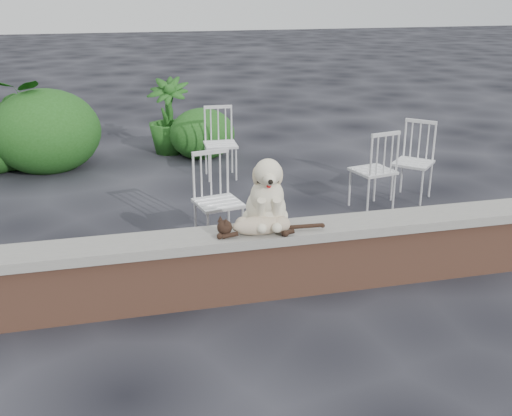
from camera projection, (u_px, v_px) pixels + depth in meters
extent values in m
plane|color=black|center=(349.00, 283.00, 5.44)|extent=(60.00, 60.00, 0.00)
cube|color=brown|center=(350.00, 257.00, 5.35)|extent=(6.00, 0.30, 0.50)
cube|color=slate|center=(352.00, 226.00, 5.25)|extent=(6.20, 0.40, 0.08)
imported|color=#1B4915|center=(14.00, 122.00, 8.70)|extent=(1.26, 1.12, 1.28)
imported|color=#1B4915|center=(169.00, 116.00, 9.42)|extent=(0.82, 0.82, 1.14)
ellipsoid|color=#1B4915|center=(46.00, 132.00, 8.59)|extent=(1.50, 1.38, 1.19)
ellipsoid|color=#1B4915|center=(202.00, 134.00, 9.27)|extent=(0.98, 0.90, 0.77)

